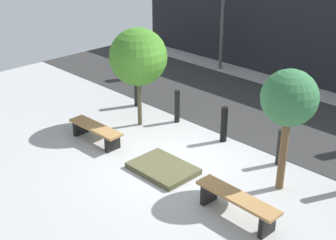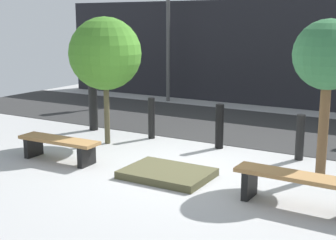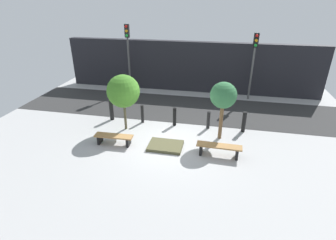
{
  "view_description": "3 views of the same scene",
  "coord_description": "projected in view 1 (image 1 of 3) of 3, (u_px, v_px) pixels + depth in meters",
  "views": [
    {
      "loc": [
        6.47,
        -6.65,
        5.31
      ],
      "look_at": [
        -0.09,
        -0.2,
        1.13
      ],
      "focal_mm": 50.0,
      "sensor_mm": 36.0,
      "label": 1
    },
    {
      "loc": [
        3.71,
        -6.81,
        2.53
      ],
      "look_at": [
        -0.39,
        0.25,
        0.8
      ],
      "focal_mm": 50.0,
      "sensor_mm": 36.0,
      "label": 2
    },
    {
      "loc": [
        2.0,
        -9.62,
        5.76
      ],
      "look_at": [
        0.06,
        -0.2,
        1.15
      ],
      "focal_mm": 28.0,
      "sensor_mm": 36.0,
      "label": 3
    }
  ],
  "objects": [
    {
      "name": "ground_plane",
      "position": [
        177.0,
        164.0,
        10.64
      ],
      "size": [
        18.0,
        18.0,
        0.0
      ],
      "primitive_type": "plane",
      "color": "#A3A3A3"
    },
    {
      "name": "road_strip",
      "position": [
        273.0,
        116.0,
        13.07
      ],
      "size": [
        18.0,
        3.86,
        0.01
      ],
      "primitive_type": "cube",
      "color": "#2D2D2D",
      "rests_on": "ground"
    },
    {
      "name": "building_facade",
      "position": [
        336.0,
        40.0,
        14.44
      ],
      "size": [
        16.2,
        0.5,
        3.16
      ],
      "primitive_type": "cube",
      "color": "black",
      "rests_on": "ground"
    },
    {
      "name": "bench_left",
      "position": [
        96.0,
        131.0,
        11.52
      ],
      "size": [
        1.64,
        0.46,
        0.42
      ],
      "rotation": [
        0.0,
        0.0,
        0.03
      ],
      "color": "black",
      "rests_on": "ground"
    },
    {
      "name": "bench_right",
      "position": [
        237.0,
        202.0,
        8.66
      ],
      "size": [
        1.76,
        0.45,
        0.48
      ],
      "rotation": [
        0.0,
        0.0,
        -0.03
      ],
      "color": "black",
      "rests_on": "ground"
    },
    {
      "name": "planter_bed",
      "position": [
        163.0,
        168.0,
        10.33
      ],
      "size": [
        1.41,
        1.02,
        0.12
      ],
      "primitive_type": "cube",
      "color": "#4E4B30",
      "rests_on": "ground"
    },
    {
      "name": "tree_behind_left_bench",
      "position": [
        138.0,
        57.0,
        11.8
      ],
      "size": [
        1.48,
        1.48,
        2.62
      ],
      "color": "#4C462F",
      "rests_on": "ground"
    },
    {
      "name": "tree_behind_right_bench",
      "position": [
        289.0,
        99.0,
        8.91
      ],
      "size": [
        1.11,
        1.11,
        2.57
      ],
      "color": "brown",
      "rests_on": "ground"
    },
    {
      "name": "bollard_far_left",
      "position": [
        137.0,
        88.0,
        13.56
      ],
      "size": [
        0.2,
        0.2,
        1.08
      ],
      "primitive_type": "cylinder",
      "color": "black",
      "rests_on": "ground"
    },
    {
      "name": "bollard_left",
      "position": [
        177.0,
        106.0,
        12.55
      ],
      "size": [
        0.15,
        0.15,
        0.9
      ],
      "primitive_type": "cylinder",
      "color": "black",
      "rests_on": "ground"
    },
    {
      "name": "bollard_center",
      "position": [
        224.0,
        124.0,
        11.5
      ],
      "size": [
        0.17,
        0.17,
        0.9
      ],
      "primitive_type": "cylinder",
      "color": "black",
      "rests_on": "ground"
    },
    {
      "name": "bollard_right",
      "position": [
        280.0,
        147.0,
        10.46
      ],
      "size": [
        0.16,
        0.16,
        0.86
      ],
      "primitive_type": "cylinder",
      "color": "black",
      "rests_on": "ground"
    }
  ]
}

